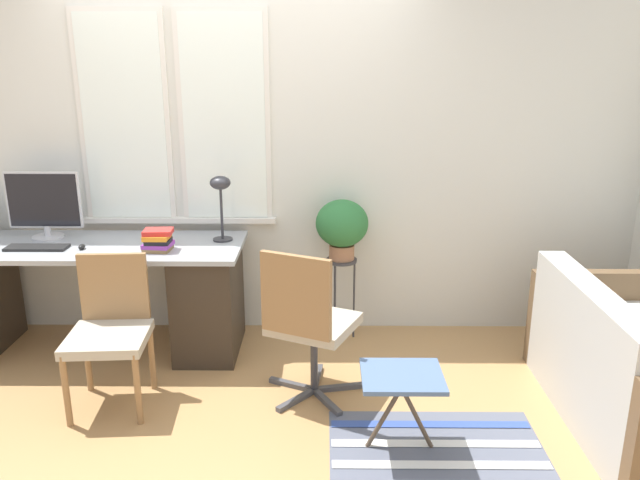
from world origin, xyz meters
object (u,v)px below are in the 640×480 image
object	(u,v)px
book_stack	(158,240)
office_chair_swivel	(308,322)
keyboard	(37,248)
mouse	(82,247)
monitor	(44,205)
desk_chair_wooden	(110,328)
folding_stool	(402,381)
couch_loveseat	(637,375)
potted_plant	(342,225)
plant_stand	(341,271)
desk_lamp	(221,191)

from	to	relation	value
book_stack	office_chair_swivel	xyz separation A→B (m)	(0.97, -0.51, -0.33)
keyboard	mouse	size ratio (longest dim) A/B	5.98
monitor	mouse	distance (m)	0.47
desk_chair_wooden	monitor	bearing A→B (deg)	125.55
folding_stool	desk_chair_wooden	bearing A→B (deg)	164.48
monitor	office_chair_swivel	xyz separation A→B (m)	(1.80, -0.79, -0.50)
mouse	desk_chair_wooden	bearing A→B (deg)	-58.87
office_chair_swivel	couch_loveseat	xyz separation A→B (m)	(1.80, -0.22, -0.21)
office_chair_swivel	potted_plant	world-z (taller)	potted_plant
desk_chair_wooden	office_chair_swivel	world-z (taller)	office_chair_swivel
monitor	folding_stool	size ratio (longest dim) A/B	1.16
desk_chair_wooden	couch_loveseat	bearing A→B (deg)	-7.44
office_chair_swivel	plant_stand	distance (m)	0.87
mouse	desk_chair_wooden	world-z (taller)	desk_chair_wooden
keyboard	couch_loveseat	xyz separation A→B (m)	(3.57, -0.76, -0.49)
folding_stool	plant_stand	bearing A→B (deg)	101.72
office_chair_swivel	plant_stand	size ratio (longest dim) A/B	1.58
mouse	office_chair_swivel	size ratio (longest dim) A/B	0.07
book_stack	desk_chair_wooden	size ratio (longest dim) A/B	0.22
desk_lamp	folding_stool	bearing A→B (deg)	-48.46
desk_lamp	mouse	bearing A→B (deg)	-166.51
mouse	desk_chair_wooden	xyz separation A→B (m)	(0.34, -0.56, -0.31)
desk_chair_wooden	folding_stool	size ratio (longest dim) A/B	2.00
desk_chair_wooden	couch_loveseat	xyz separation A→B (m)	(2.94, -0.19, -0.18)
book_stack	office_chair_swivel	distance (m)	1.15
couch_loveseat	potted_plant	xyz separation A→B (m)	(-1.59, 1.06, 0.56)
desk_lamp	potted_plant	world-z (taller)	desk_lamp
office_chair_swivel	mouse	bearing A→B (deg)	4.45
couch_loveseat	folding_stool	size ratio (longest dim) A/B	3.46
mouse	plant_stand	world-z (taller)	mouse
desk_lamp	plant_stand	world-z (taller)	desk_lamp
desk_lamp	desk_chair_wooden	xyz separation A→B (m)	(-0.54, -0.77, -0.63)
monitor	desk_chair_wooden	world-z (taller)	monitor
keyboard	plant_stand	size ratio (longest dim) A/B	0.66
mouse	book_stack	size ratio (longest dim) A/B	0.34
couch_loveseat	keyboard	bearing A→B (deg)	78.02
monitor	potted_plant	xyz separation A→B (m)	(2.01, 0.05, -0.15)
mouse	folding_stool	bearing A→B (deg)	-27.29
keyboard	couch_loveseat	distance (m)	3.68
office_chair_swivel	book_stack	bearing A→B (deg)	-3.34
keyboard	book_stack	xyz separation A→B (m)	(0.79, -0.03, 0.06)
couch_loveseat	desk_chair_wooden	bearing A→B (deg)	86.24
keyboard	book_stack	bearing A→B (deg)	-1.95
mouse	book_stack	distance (m)	0.50
monitor	office_chair_swivel	size ratio (longest dim) A/B	0.53
mouse	plant_stand	xyz separation A→B (m)	(1.68, 0.31, -0.27)
keyboard	desk_chair_wooden	distance (m)	0.90
desk_lamp	book_stack	xyz separation A→B (m)	(-0.38, -0.23, -0.27)
book_stack	couch_loveseat	xyz separation A→B (m)	(2.78, -0.73, -0.54)
desk_lamp	office_chair_swivel	distance (m)	1.13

